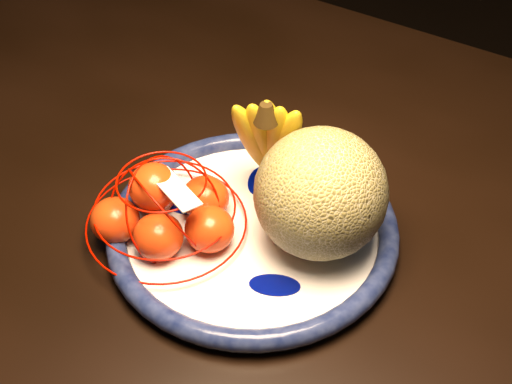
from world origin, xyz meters
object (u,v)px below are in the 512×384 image
at_px(dining_table, 262,220).
at_px(cantaloupe, 321,194).
at_px(banana_bunch, 269,136).
at_px(mandarin_bag, 166,210).
at_px(fruit_bowl, 253,230).

xyz_separation_m(dining_table, cantaloupe, (0.11, -0.09, 0.18)).
bearing_deg(cantaloupe, banana_bunch, 146.10).
distance_m(dining_table, cantaloupe, 0.23).
bearing_deg(mandarin_bag, cantaloupe, 19.10).
bearing_deg(banana_bunch, mandarin_bag, -139.72).
xyz_separation_m(cantaloupe, mandarin_bag, (-0.17, -0.06, -0.04)).
height_order(fruit_bowl, banana_bunch, banana_bunch).
xyz_separation_m(fruit_bowl, banana_bunch, (-0.01, 0.08, 0.09)).
distance_m(fruit_bowl, cantaloupe, 0.11).
distance_m(fruit_bowl, banana_bunch, 0.12).
bearing_deg(cantaloupe, fruit_bowl, -167.59).
bearing_deg(banana_bunch, dining_table, 111.78).
relative_size(fruit_bowl, mandarin_bag, 1.59).
height_order(dining_table, fruit_bowl, fruit_bowl).
xyz_separation_m(dining_table, banana_bunch, (0.02, -0.03, 0.18)).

